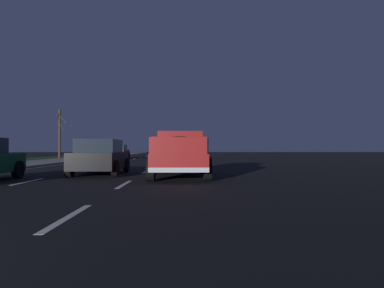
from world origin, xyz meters
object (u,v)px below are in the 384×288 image
Objects in this scene: bare_tree_far at (60,133)px; pickup_truck at (180,153)px; sedan_red at (118,152)px; sedan_black at (101,157)px.

pickup_truck is at bearing -151.67° from bare_tree_far.
bare_tree_far is (3.53, 7.73, 2.24)m from sedan_red.
sedan_red is at bearing 16.58° from pickup_truck.
pickup_truck is 1.22× the size of sedan_red.
sedan_black is 1.00× the size of sedan_red.
pickup_truck is 1.22× the size of sedan_black.
sedan_red is at bearing 9.11° from sedan_black.
sedan_black is 28.90m from bare_tree_far.
sedan_black is 0.76× the size of bare_tree_far.
sedan_red is (22.93, 3.68, 0.00)m from sedan_black.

